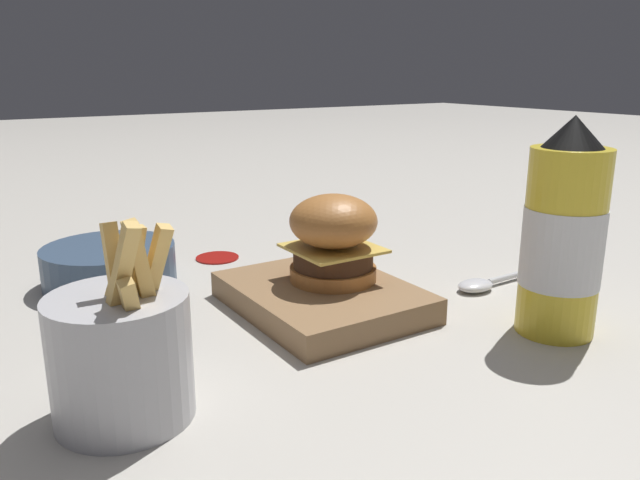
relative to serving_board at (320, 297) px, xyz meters
The scene contains 8 objects.
ground_plane 0.02m from the serving_board, behind, with size 6.00×6.00×0.00m, color #B7B2A8.
serving_board is the anchor object (origin of this frame).
burger 0.07m from the serving_board, 70.04° to the right, with size 0.09×0.09×0.09m.
ketchup_bottle 0.25m from the serving_board, 136.49° to the right, with size 0.08×0.08×0.21m.
fries_basket 0.26m from the serving_board, 113.34° to the left, with size 0.10×0.10×0.16m.
side_bowl 0.26m from the serving_board, 39.65° to the left, with size 0.15×0.15×0.05m.
spoon 0.21m from the serving_board, 103.52° to the right, with size 0.03×0.16×0.01m.
ketchup_puddle 0.23m from the serving_board, ahead, with size 0.06×0.06×0.00m.
Camera 1 is at (-0.51, 0.34, 0.25)m, focal length 35.00 mm.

